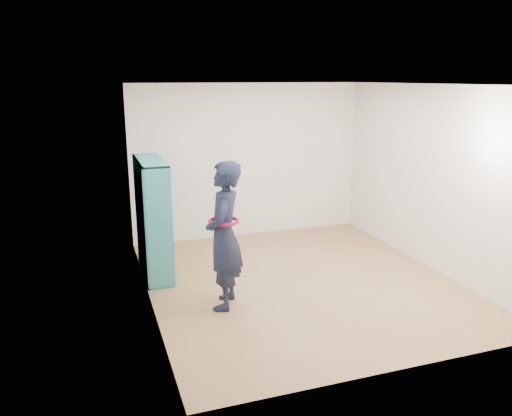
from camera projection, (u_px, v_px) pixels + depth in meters
name	position (u px, v px, depth m)	size (l,w,h in m)	color
floor	(300.00, 281.00, 6.77)	(4.50, 4.50, 0.00)	#976B44
ceiling	(305.00, 84.00, 6.11)	(4.50, 4.50, 0.00)	white
wall_left	(145.00, 200.00, 5.82)	(0.02, 4.50, 2.60)	silver
wall_right	(432.00, 178.00, 7.07)	(0.02, 4.50, 2.60)	silver
wall_back	(249.00, 161.00, 8.50)	(4.00, 0.02, 2.60)	silver
wall_front	(407.00, 240.00, 4.38)	(4.00, 0.02, 2.60)	silver
bookshelf	(151.00, 220.00, 6.87)	(0.35, 1.21, 1.62)	#28727C
person	(224.00, 236.00, 5.84)	(0.65, 0.76, 1.77)	black
smartphone	(214.00, 224.00, 5.91)	(0.04, 0.10, 0.14)	silver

